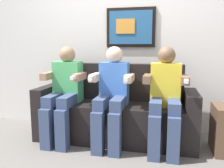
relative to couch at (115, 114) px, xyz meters
name	(u,v)px	position (x,y,z in m)	size (l,w,h in m)	color
ground_plane	(109,150)	(0.00, -0.33, -0.31)	(5.53, 5.53, 0.00)	#66605B
back_wall_assembly	(123,32)	(0.00, 0.44, 0.99)	(4.26, 0.10, 2.60)	silver
couch	(115,114)	(0.00, 0.00, 0.00)	(1.86, 0.58, 0.90)	black
person_on_left	(64,90)	(-0.57, -0.17, 0.29)	(0.46, 0.56, 1.11)	#4CB266
person_in_middle	(112,92)	(0.00, -0.17, 0.29)	(0.46, 0.56, 1.11)	#3F72CC
person_on_right	(165,95)	(0.58, -0.17, 0.29)	(0.46, 0.56, 1.11)	yellow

